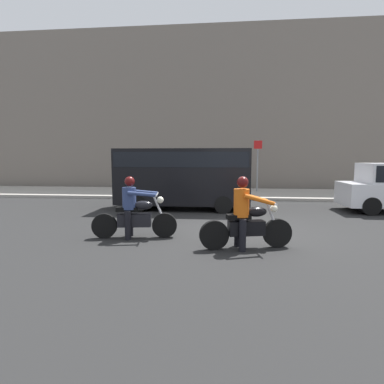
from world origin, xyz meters
name	(u,v)px	position (x,y,z in m)	size (l,w,h in m)	color
ground_plane	(242,229)	(0.00, 0.00, 0.00)	(80.00, 80.00, 0.00)	#252525
sidewalk_slab	(233,194)	(0.00, 8.00, 0.07)	(40.00, 4.40, 0.14)	#A8A399
building_facade	(232,110)	(0.00, 11.40, 4.96)	(40.00, 1.40, 9.91)	slate
motorcycle_with_rider_orange_stripe	(246,220)	(-0.02, -1.84, 0.66)	(2.07, 0.78, 1.61)	black
motorcycle_with_rider_denim_blue	(134,213)	(-2.75, -1.18, 0.64)	(2.12, 0.74, 1.55)	black
parked_van_black	(183,174)	(-2.07, 3.29, 1.36)	(5.04, 1.96, 2.34)	black
street_sign_post	(258,161)	(1.33, 8.58, 1.82)	(0.44, 0.08, 2.79)	gray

